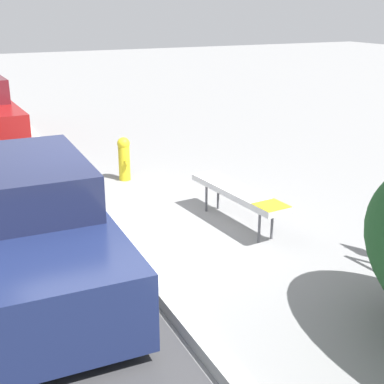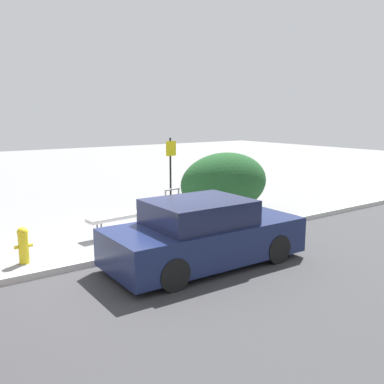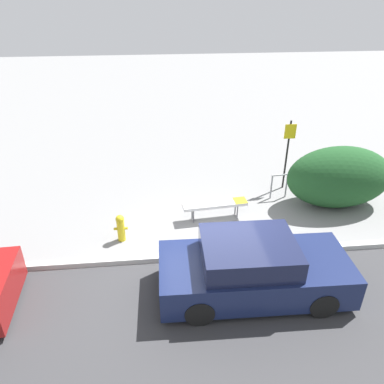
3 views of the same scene
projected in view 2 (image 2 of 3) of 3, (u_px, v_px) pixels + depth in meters
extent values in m
plane|color=gray|center=(145.00, 254.00, 9.36)|extent=(60.00, 60.00, 0.00)
cube|color=#38383A|center=(353.00, 363.00, 5.24)|extent=(60.00, 10.00, 0.01)
cube|color=#B7B7B2|center=(145.00, 251.00, 9.34)|extent=(60.00, 0.20, 0.13)
cylinder|color=#515156|center=(101.00, 231.00, 10.36)|extent=(0.04, 0.04, 0.43)
cylinder|color=#515156|center=(145.00, 223.00, 11.19)|extent=(0.04, 0.04, 0.43)
cylinder|color=#515156|center=(97.00, 230.00, 10.51)|extent=(0.04, 0.04, 0.43)
cylinder|color=#515156|center=(141.00, 221.00, 11.34)|extent=(0.04, 0.04, 0.43)
cube|color=silver|center=(122.00, 216.00, 10.80)|extent=(1.86, 0.55, 0.09)
cube|color=yellow|center=(146.00, 210.00, 11.27)|extent=(0.39, 0.40, 0.01)
cylinder|color=#99999E|center=(166.00, 204.00, 12.69)|extent=(0.05, 0.05, 0.80)
cylinder|color=#99999E|center=(179.00, 201.00, 13.02)|extent=(0.05, 0.05, 0.80)
cylinder|color=#99999E|center=(172.00, 189.00, 12.78)|extent=(0.55, 0.10, 0.05)
cylinder|color=black|center=(170.00, 174.00, 13.45)|extent=(0.06, 0.06, 2.30)
cube|color=yellow|center=(171.00, 148.00, 13.27)|extent=(0.36, 0.02, 0.46)
cylinder|color=gold|center=(24.00, 249.00, 8.73)|extent=(0.20, 0.20, 0.60)
sphere|color=gold|center=(22.00, 232.00, 8.66)|extent=(0.22, 0.22, 0.22)
cylinder|color=gold|center=(16.00, 247.00, 8.63)|extent=(0.08, 0.07, 0.07)
cylinder|color=gold|center=(31.00, 245.00, 8.79)|extent=(0.08, 0.07, 0.07)
ellipsoid|color=#1E4C23|center=(225.00, 183.00, 13.22)|extent=(3.13, 1.69, 1.86)
cylinder|color=black|center=(228.00, 232.00, 10.03)|extent=(0.60, 0.19, 0.60)
cylinder|color=black|center=(277.00, 249.00, 8.74)|extent=(0.60, 0.19, 0.60)
cylinder|color=black|center=(132.00, 251.00, 8.63)|extent=(0.60, 0.19, 0.60)
cylinder|color=black|center=(173.00, 274.00, 7.34)|extent=(0.60, 0.19, 0.60)
cube|color=#19234C|center=(205.00, 240.00, 8.65)|extent=(4.08, 1.80, 0.73)
cube|color=#1A203E|center=(198.00, 212.00, 8.45)|extent=(1.97, 1.59, 0.51)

